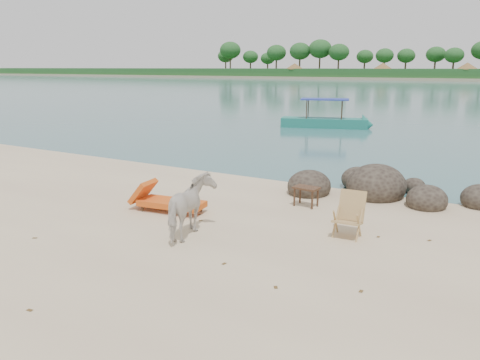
% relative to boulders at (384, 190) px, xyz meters
% --- Properties ---
extents(boulders, '(6.38, 2.92, 1.21)m').
position_rel_boulders_xyz_m(boulders, '(0.00, 0.00, 0.00)').
color(boulders, black).
rests_on(boulders, ground).
extents(cow, '(1.06, 1.65, 1.28)m').
position_rel_boulders_xyz_m(cow, '(-2.75, -5.18, 0.42)').
color(cow, silver).
rests_on(cow, ground).
extents(side_table, '(0.67, 0.47, 0.51)m').
position_rel_boulders_xyz_m(side_table, '(-1.51, -1.91, 0.03)').
color(side_table, '#311B13').
rests_on(side_table, ground).
extents(lounge_chair, '(2.14, 0.99, 0.62)m').
position_rel_boulders_xyz_m(lounge_chair, '(-4.21, -4.01, 0.08)').
color(lounge_chair, red).
rests_on(lounge_chair, ground).
extents(deck_chair, '(0.64, 0.69, 0.95)m').
position_rel_boulders_xyz_m(deck_chair, '(0.10, -3.57, 0.25)').
color(deck_chair, tan).
rests_on(deck_chair, ground).
extents(boat_near, '(5.87, 2.91, 2.80)m').
position_rel_boulders_xyz_m(boat_near, '(-7.03, 14.31, 1.18)').
color(boat_near, '#1C7366').
rests_on(boat_near, water).
extents(dead_leaves, '(7.31, 6.43, 0.00)m').
position_rel_boulders_xyz_m(dead_leaves, '(-2.45, -5.61, -0.22)').
color(dead_leaves, brown).
rests_on(dead_leaves, ground).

